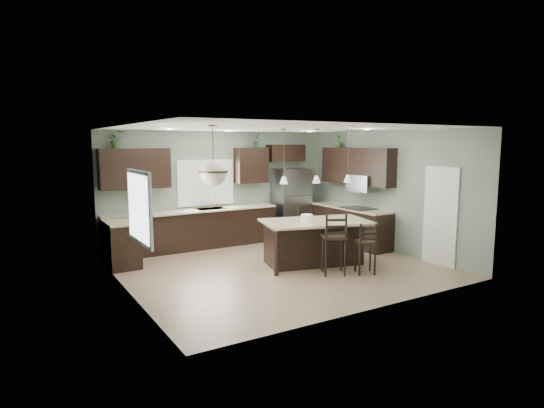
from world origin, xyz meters
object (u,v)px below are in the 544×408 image
Objects in this scene: bar_stool_center at (334,244)px; bar_stool_right at (365,248)px; refrigerator at (290,203)px; kitchen_island at (316,243)px; serving_dish at (307,218)px; plant_back_left at (116,140)px.

bar_stool_right is (0.54, -0.29, -0.09)m from bar_stool_center.
bar_stool_right is at bearing -100.74° from refrigerator.
serving_dish is (-0.19, 0.05, 0.53)m from kitchen_island.
plant_back_left is at bearing 154.93° from kitchen_island.
kitchen_island is 2.13× the size of bar_stool_right.
kitchen_island is at bearing 137.82° from bar_stool_right.
bar_stool_right is at bearing -53.45° from kitchen_island.
serving_dish reaches higher than kitchen_island.
refrigerator is at bearing -1.71° from plant_back_left.
refrigerator is 1.81× the size of bar_stool_right.
refrigerator is at bearing 81.87° from kitchen_island.
plant_back_left is (-4.43, 0.13, 1.66)m from refrigerator.
plant_back_left reaches higher than refrigerator.
serving_dish is at bearing -116.83° from refrigerator.
refrigerator is 3.77m from bar_stool_right.
bar_stool_center is (-1.24, -3.39, -0.32)m from refrigerator.
serving_dish is at bearing 145.20° from bar_stool_right.
refrigerator is 0.85× the size of kitchen_island.
bar_stool_right is at bearing -45.58° from plant_back_left.
bar_stool_center is 0.62m from bar_stool_right.
bar_stool_center is at bearing -110.10° from refrigerator.
serving_dish is at bearing 122.77° from bar_stool_center.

